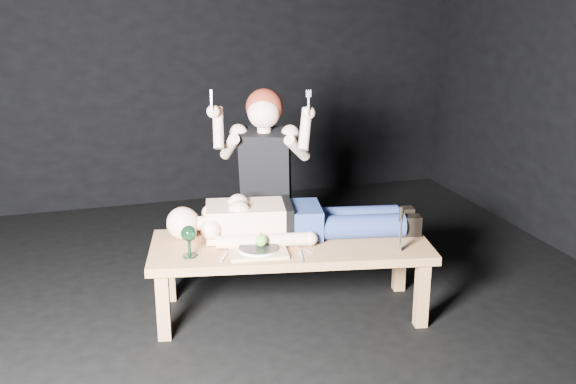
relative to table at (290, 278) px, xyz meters
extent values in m
plane|color=black|center=(-0.28, -0.09, -0.23)|extent=(5.00, 5.00, 0.00)
plane|color=black|center=(-0.28, 2.41, 1.27)|extent=(5.00, 0.00, 5.00)
cube|color=#A57041|center=(0.00, 0.00, 0.00)|extent=(1.72, 0.91, 0.45)
cube|color=tan|center=(-0.22, -0.10, 0.23)|extent=(0.35, 0.27, 0.02)
cylinder|color=white|center=(-0.22, -0.10, 0.25)|extent=(0.24, 0.24, 0.02)
sphere|color=#609D31|center=(-0.20, -0.09, 0.30)|extent=(0.07, 0.07, 0.07)
cube|color=#B2B2B7|center=(-0.41, -0.09, 0.23)|extent=(0.09, 0.16, 0.01)
cube|color=#B2B2B7|center=(0.00, -0.21, 0.23)|extent=(0.05, 0.17, 0.01)
cube|color=#B2B2B7|center=(0.04, -0.13, 0.23)|extent=(0.08, 0.17, 0.01)
camera|label=1|loc=(-1.06, -3.52, 1.68)|focal=41.79mm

